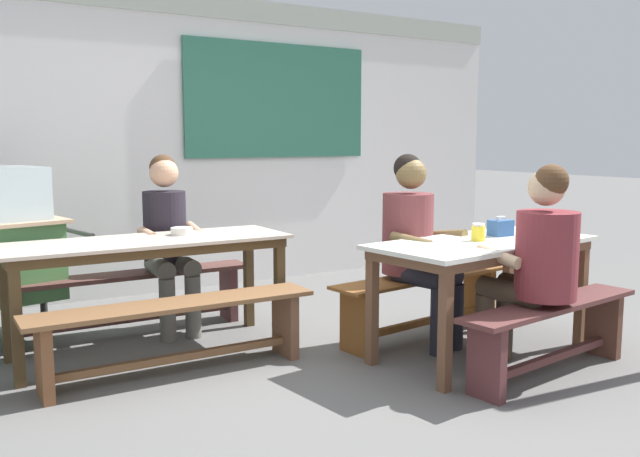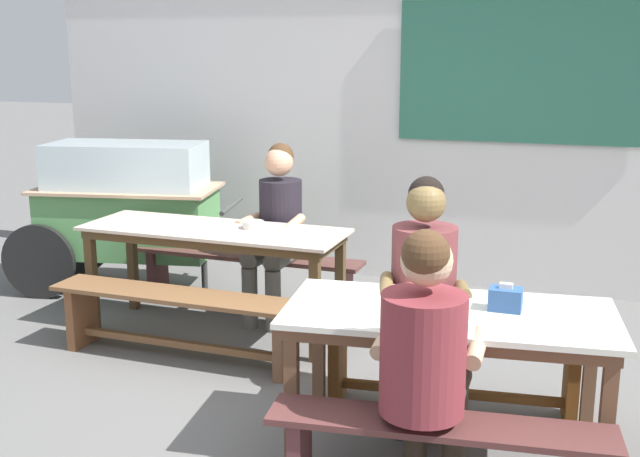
{
  "view_description": "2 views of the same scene",
  "coord_description": "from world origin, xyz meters",
  "px_view_note": "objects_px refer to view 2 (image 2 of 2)",
  "views": [
    {
      "loc": [
        -2.37,
        -3.25,
        1.37
      ],
      "look_at": [
        -0.25,
        0.22,
        0.84
      ],
      "focal_mm": 38.06,
      "sensor_mm": 36.0,
      "label": 1
    },
    {
      "loc": [
        1.26,
        -3.58,
        1.91
      ],
      "look_at": [
        -0.26,
        0.79,
        0.84
      ],
      "focal_mm": 43.58,
      "sensor_mm": 36.0,
      "label": 2
    }
  ],
  "objects_px": {
    "soup_bowl": "(253,225)",
    "person_near_front": "(426,353)",
    "bench_far_front": "(178,314)",
    "bench_near_back": "(451,362)",
    "dining_table_far": "(214,239)",
    "food_cart": "(125,204)",
    "person_center_facing": "(277,222)",
    "tissue_box": "(506,299)",
    "condiment_jar": "(441,298)",
    "bench_near_front": "(438,454)",
    "dining_table_near": "(449,327)",
    "bench_far_back": "(247,271)",
    "person_right_near_table": "(424,284)"
  },
  "relations": [
    {
      "from": "soup_bowl",
      "to": "person_near_front",
      "type": "bearing_deg",
      "value": -47.79
    },
    {
      "from": "bench_far_front",
      "to": "bench_near_back",
      "type": "distance_m",
      "value": 1.74
    },
    {
      "from": "dining_table_far",
      "to": "soup_bowl",
      "type": "relative_size",
      "value": 12.5
    },
    {
      "from": "food_cart",
      "to": "soup_bowl",
      "type": "bearing_deg",
      "value": -23.54
    },
    {
      "from": "bench_far_front",
      "to": "person_near_front",
      "type": "xyz_separation_m",
      "value": [
        1.78,
        -1.09,
        0.4
      ]
    },
    {
      "from": "bench_far_front",
      "to": "person_center_facing",
      "type": "xyz_separation_m",
      "value": [
        0.29,
        0.94,
        0.42
      ]
    },
    {
      "from": "bench_near_back",
      "to": "tissue_box",
      "type": "relative_size",
      "value": 10.13
    },
    {
      "from": "bench_near_back",
      "to": "condiment_jar",
      "type": "relative_size",
      "value": 13.73
    },
    {
      "from": "bench_near_front",
      "to": "person_center_facing",
      "type": "bearing_deg",
      "value": 126.97
    },
    {
      "from": "dining_table_near",
      "to": "person_center_facing",
      "type": "relative_size",
      "value": 1.25
    },
    {
      "from": "bench_far_back",
      "to": "person_near_front",
      "type": "distance_m",
      "value": 2.77
    },
    {
      "from": "bench_near_back",
      "to": "soup_bowl",
      "type": "xyz_separation_m",
      "value": [
        -1.47,
        0.73,
        0.49
      ]
    },
    {
      "from": "bench_near_back",
      "to": "tissue_box",
      "type": "height_order",
      "value": "tissue_box"
    },
    {
      "from": "food_cart",
      "to": "tissue_box",
      "type": "distance_m",
      "value": 3.62
    },
    {
      "from": "tissue_box",
      "to": "soup_bowl",
      "type": "xyz_separation_m",
      "value": [
        -1.77,
        1.14,
        -0.03
      ]
    },
    {
      "from": "person_center_facing",
      "to": "tissue_box",
      "type": "height_order",
      "value": "person_center_facing"
    },
    {
      "from": "bench_far_back",
      "to": "person_near_front",
      "type": "height_order",
      "value": "person_near_front"
    },
    {
      "from": "dining_table_near",
      "to": "person_right_near_table",
      "type": "height_order",
      "value": "person_right_near_table"
    },
    {
      "from": "bench_near_front",
      "to": "bench_far_back",
      "type": "bearing_deg",
      "value": 130.54
    },
    {
      "from": "dining_table_far",
      "to": "bench_far_front",
      "type": "relative_size",
      "value": 1.07
    },
    {
      "from": "bench_near_back",
      "to": "person_center_facing",
      "type": "xyz_separation_m",
      "value": [
        -1.45,
        1.09,
        0.43
      ]
    },
    {
      "from": "dining_table_near",
      "to": "condiment_jar",
      "type": "height_order",
      "value": "condiment_jar"
    },
    {
      "from": "bench_far_front",
      "to": "person_right_near_table",
      "type": "xyz_separation_m",
      "value": [
        1.59,
        -0.23,
        0.42
      ]
    },
    {
      "from": "dining_table_near",
      "to": "person_center_facing",
      "type": "height_order",
      "value": "person_center_facing"
    },
    {
      "from": "tissue_box",
      "to": "condiment_jar",
      "type": "height_order",
      "value": "tissue_box"
    },
    {
      "from": "soup_bowl",
      "to": "dining_table_near",
      "type": "bearing_deg",
      "value": -38.79
    },
    {
      "from": "dining_table_far",
      "to": "bench_near_front",
      "type": "distance_m",
      "value": 2.51
    },
    {
      "from": "bench_far_back",
      "to": "soup_bowl",
      "type": "distance_m",
      "value": 0.68
    },
    {
      "from": "bench_near_back",
      "to": "food_cart",
      "type": "bearing_deg",
      "value": 154.95
    },
    {
      "from": "dining_table_near",
      "to": "food_cart",
      "type": "bearing_deg",
      "value": 147.85
    },
    {
      "from": "person_center_facing",
      "to": "soup_bowl",
      "type": "xyz_separation_m",
      "value": [
        -0.02,
        -0.35,
        0.05
      ]
    },
    {
      "from": "dining_table_far",
      "to": "bench_near_back",
      "type": "bearing_deg",
      "value": -20.72
    },
    {
      "from": "dining_table_far",
      "to": "person_center_facing",
      "type": "bearing_deg",
      "value": 57.01
    },
    {
      "from": "bench_near_back",
      "to": "person_center_facing",
      "type": "distance_m",
      "value": 1.86
    },
    {
      "from": "bench_far_front",
      "to": "bench_near_front",
      "type": "distance_m",
      "value": 2.18
    },
    {
      "from": "dining_table_far",
      "to": "person_near_front",
      "type": "xyz_separation_m",
      "value": [
        1.77,
        -1.59,
        0.04
      ]
    },
    {
      "from": "person_near_front",
      "to": "condiment_jar",
      "type": "height_order",
      "value": "person_near_front"
    },
    {
      "from": "dining_table_far",
      "to": "tissue_box",
      "type": "relative_size",
      "value": 12.14
    },
    {
      "from": "person_near_front",
      "to": "person_right_near_table",
      "type": "relative_size",
      "value": 0.97
    },
    {
      "from": "condiment_jar",
      "to": "tissue_box",
      "type": "bearing_deg",
      "value": 16.57
    },
    {
      "from": "tissue_box",
      "to": "food_cart",
      "type": "bearing_deg",
      "value": 151.06
    },
    {
      "from": "bench_near_front",
      "to": "bench_near_back",
      "type": "bearing_deg",
      "value": 96.93
    },
    {
      "from": "dining_table_far",
      "to": "bench_far_front",
      "type": "xyz_separation_m",
      "value": [
        -0.01,
        -0.5,
        -0.37
      ]
    },
    {
      "from": "person_center_facing",
      "to": "tissue_box",
      "type": "xyz_separation_m",
      "value": [
        1.75,
        -1.5,
        0.08
      ]
    },
    {
      "from": "bench_far_back",
      "to": "food_cart",
      "type": "relative_size",
      "value": 0.94
    },
    {
      "from": "soup_bowl",
      "to": "bench_far_back",
      "type": "bearing_deg",
      "value": 120.6
    },
    {
      "from": "bench_far_front",
      "to": "person_right_near_table",
      "type": "bearing_deg",
      "value": -8.18
    },
    {
      "from": "bench_near_front",
      "to": "person_near_front",
      "type": "relative_size",
      "value": 1.16
    },
    {
      "from": "bench_near_front",
      "to": "soup_bowl",
      "type": "xyz_separation_m",
      "value": [
        -1.59,
        1.73,
        0.48
      ]
    },
    {
      "from": "person_center_facing",
      "to": "bench_far_back",
      "type": "bearing_deg",
      "value": 165.43
    }
  ]
}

